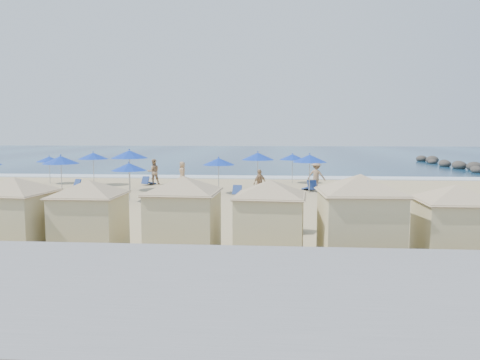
{
  "coord_description": "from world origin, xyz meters",
  "views": [
    {
      "loc": [
        5.37,
        -22.96,
        3.86
      ],
      "look_at": [
        3.35,
        3.0,
        1.12
      ],
      "focal_mm": 35.0,
      "sensor_mm": 36.0,
      "label": 1
    }
  ],
  "objects_px": {
    "umbrella_9": "(292,157)",
    "trash_bin": "(289,222)",
    "rock_jetty": "(464,166)",
    "umbrella_7": "(258,156)",
    "umbrella_2": "(49,159)",
    "umbrella_10": "(310,158)",
    "cabana_5": "(455,216)",
    "beachgoer_1": "(154,172)",
    "beachgoer_4": "(182,173)",
    "cabana_3": "(270,210)",
    "cabana_2": "(183,206)",
    "cabana_1": "(89,208)",
    "umbrella_6": "(129,167)",
    "cabana_4": "(360,208)",
    "beachgoer_2": "(260,183)",
    "beachgoer_3": "(316,176)",
    "cabana_0": "(15,206)",
    "umbrella_5": "(129,154)",
    "umbrella_3": "(61,160)",
    "umbrella_8": "(219,161)",
    "umbrella_4": "(93,156)"
  },
  "relations": [
    {
      "from": "rock_jetty",
      "to": "umbrella_7",
      "type": "xyz_separation_m",
      "value": [
        -19.86,
        -16.93,
        1.83
      ]
    },
    {
      "from": "umbrella_3",
      "to": "umbrella_8",
      "type": "height_order",
      "value": "umbrella_3"
    },
    {
      "from": "umbrella_9",
      "to": "beachgoer_4",
      "type": "relative_size",
      "value": 1.39
    },
    {
      "from": "rock_jetty",
      "to": "umbrella_2",
      "type": "xyz_separation_m",
      "value": [
        -35.27,
        -14.8,
        1.44
      ]
    },
    {
      "from": "trash_bin",
      "to": "cabana_5",
      "type": "bearing_deg",
      "value": -26.99
    },
    {
      "from": "umbrella_2",
      "to": "umbrella_10",
      "type": "relative_size",
      "value": 0.83
    },
    {
      "from": "umbrella_4",
      "to": "umbrella_7",
      "type": "distance_m",
      "value": 11.89
    },
    {
      "from": "cabana_1",
      "to": "cabana_2",
      "type": "height_order",
      "value": "cabana_2"
    },
    {
      "from": "beachgoer_1",
      "to": "umbrella_3",
      "type": "bearing_deg",
      "value": 33.21
    },
    {
      "from": "umbrella_3",
      "to": "umbrella_6",
      "type": "height_order",
      "value": "umbrella_3"
    },
    {
      "from": "beachgoer_1",
      "to": "cabana_2",
      "type": "bearing_deg",
      "value": 83.1
    },
    {
      "from": "cabana_0",
      "to": "beachgoer_3",
      "type": "relative_size",
      "value": 2.27
    },
    {
      "from": "cabana_1",
      "to": "umbrella_9",
      "type": "xyz_separation_m",
      "value": [
        6.94,
        20.97,
        0.45
      ]
    },
    {
      "from": "cabana_4",
      "to": "cabana_5",
      "type": "bearing_deg",
      "value": 0.52
    },
    {
      "from": "umbrella_5",
      "to": "cabana_2",
      "type": "bearing_deg",
      "value": -66.94
    },
    {
      "from": "umbrella_5",
      "to": "umbrella_6",
      "type": "bearing_deg",
      "value": -72.65
    },
    {
      "from": "rock_jetty",
      "to": "umbrella_6",
      "type": "relative_size",
      "value": 12.12
    },
    {
      "from": "umbrella_2",
      "to": "umbrella_10",
      "type": "bearing_deg",
      "value": -11.47
    },
    {
      "from": "rock_jetty",
      "to": "cabana_3",
      "type": "xyz_separation_m",
      "value": [
        -18.81,
        -34.09,
        1.17
      ]
    },
    {
      "from": "cabana_2",
      "to": "umbrella_8",
      "type": "height_order",
      "value": "cabana_2"
    },
    {
      "from": "rock_jetty",
      "to": "cabana_2",
      "type": "relative_size",
      "value": 6.07
    },
    {
      "from": "cabana_4",
      "to": "umbrella_6",
      "type": "distance_m",
      "value": 15.56
    },
    {
      "from": "umbrella_9",
      "to": "trash_bin",
      "type": "bearing_deg",
      "value": -92.25
    },
    {
      "from": "cabana_4",
      "to": "umbrella_5",
      "type": "bearing_deg",
      "value": 126.12
    },
    {
      "from": "trash_bin",
      "to": "beachgoer_2",
      "type": "bearing_deg",
      "value": 115.88
    },
    {
      "from": "cabana_3",
      "to": "beachgoer_1",
      "type": "bearing_deg",
      "value": 114.18
    },
    {
      "from": "cabana_5",
      "to": "beachgoer_1",
      "type": "distance_m",
      "value": 24.15
    },
    {
      "from": "cabana_4",
      "to": "trash_bin",
      "type": "bearing_deg",
      "value": 113.05
    },
    {
      "from": "cabana_0",
      "to": "umbrella_7",
      "type": "distance_m",
      "value": 18.55
    },
    {
      "from": "umbrella_10",
      "to": "rock_jetty",
      "type": "bearing_deg",
      "value": 48.29
    },
    {
      "from": "cabana_2",
      "to": "cabana_3",
      "type": "height_order",
      "value": "cabana_2"
    },
    {
      "from": "umbrella_2",
      "to": "umbrella_3",
      "type": "height_order",
      "value": "umbrella_3"
    },
    {
      "from": "umbrella_2",
      "to": "beachgoer_4",
      "type": "xyz_separation_m",
      "value": [
        9.72,
        0.88,
        -1.0
      ]
    },
    {
      "from": "umbrella_2",
      "to": "umbrella_10",
      "type": "distance_m",
      "value": 19.08
    },
    {
      "from": "umbrella_9",
      "to": "umbrella_10",
      "type": "bearing_deg",
      "value": -81.04
    },
    {
      "from": "rock_jetty",
      "to": "umbrella_10",
      "type": "bearing_deg",
      "value": -131.71
    },
    {
      "from": "cabana_1",
      "to": "umbrella_6",
      "type": "xyz_separation_m",
      "value": [
        -2.29,
        11.08,
        0.41
      ]
    },
    {
      "from": "beachgoer_4",
      "to": "cabana_3",
      "type": "bearing_deg",
      "value": -0.93
    },
    {
      "from": "beachgoer_3",
      "to": "beachgoer_4",
      "type": "xyz_separation_m",
      "value": [
        -9.55,
        3.08,
        -0.14
      ]
    },
    {
      "from": "trash_bin",
      "to": "cabana_3",
      "type": "xyz_separation_m",
      "value": [
        -0.7,
        -3.94,
        1.12
      ]
    },
    {
      "from": "umbrella_10",
      "to": "cabana_4",
      "type": "bearing_deg",
      "value": -88.89
    },
    {
      "from": "cabana_2",
      "to": "beachgoer_4",
      "type": "bearing_deg",
      "value": 101.55
    },
    {
      "from": "umbrella_2",
      "to": "beachgoer_4",
      "type": "distance_m",
      "value": 9.81
    },
    {
      "from": "umbrella_6",
      "to": "beachgoer_3",
      "type": "height_order",
      "value": "umbrella_6"
    },
    {
      "from": "rock_jetty",
      "to": "beachgoer_3",
      "type": "bearing_deg",
      "value": -133.27
    },
    {
      "from": "cabana_3",
      "to": "beachgoer_4",
      "type": "height_order",
      "value": "cabana_3"
    },
    {
      "from": "umbrella_2",
      "to": "beachgoer_1",
      "type": "bearing_deg",
      "value": 0.46
    },
    {
      "from": "umbrella_7",
      "to": "beachgoer_4",
      "type": "distance_m",
      "value": 6.58
    },
    {
      "from": "cabana_0",
      "to": "cabana_1",
      "type": "bearing_deg",
      "value": 3.63
    },
    {
      "from": "beachgoer_4",
      "to": "rock_jetty",
      "type": "bearing_deg",
      "value": 99.18
    }
  ]
}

